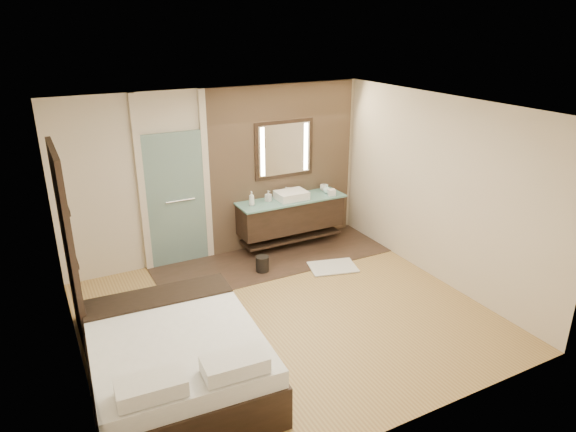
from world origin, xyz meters
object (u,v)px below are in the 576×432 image
vanity (291,215)px  waste_bin (262,264)px  mirror_unit (284,149)px  bed (176,359)px

vanity → waste_bin: size_ratio=7.32×
vanity → waste_bin: (-0.84, -0.64, -0.45)m
vanity → mirror_unit: (0.00, 0.24, 1.07)m
bed → waste_bin: bearing=49.6°
mirror_unit → waste_bin: size_ratio=4.19×
vanity → bed: 3.81m
bed → waste_bin: bed is taller
mirror_unit → vanity: bearing=-90.0°
vanity → bed: vanity is taller
vanity → mirror_unit: size_ratio=1.75×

